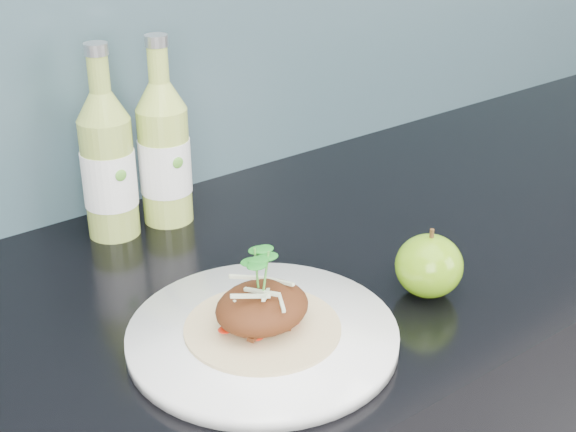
{
  "coord_description": "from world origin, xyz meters",
  "views": [
    {
      "loc": [
        -0.46,
        1.01,
        1.38
      ],
      "look_at": [
        0.02,
        1.64,
        1.0
      ],
      "focal_mm": 50.0,
      "sensor_mm": 36.0,
      "label": 1
    }
  ],
  "objects_px": {
    "dinner_plate": "(263,336)",
    "green_apple": "(429,266)",
    "cider_bottle_right": "(164,153)",
    "cider_bottle_left": "(108,165)"
  },
  "relations": [
    {
      "from": "green_apple",
      "to": "cider_bottle_right",
      "type": "height_order",
      "value": "cider_bottle_right"
    },
    {
      "from": "dinner_plate",
      "to": "green_apple",
      "type": "xyz_separation_m",
      "value": [
        0.21,
        -0.04,
        0.03
      ]
    },
    {
      "from": "dinner_plate",
      "to": "green_apple",
      "type": "height_order",
      "value": "green_apple"
    },
    {
      "from": "dinner_plate",
      "to": "cider_bottle_left",
      "type": "height_order",
      "value": "cider_bottle_left"
    },
    {
      "from": "dinner_plate",
      "to": "cider_bottle_left",
      "type": "bearing_deg",
      "value": 91.17
    },
    {
      "from": "dinner_plate",
      "to": "green_apple",
      "type": "bearing_deg",
      "value": -10.23
    },
    {
      "from": "dinner_plate",
      "to": "cider_bottle_right",
      "type": "relative_size",
      "value": 1.26
    },
    {
      "from": "cider_bottle_right",
      "to": "green_apple",
      "type": "bearing_deg",
      "value": -61.78
    },
    {
      "from": "green_apple",
      "to": "cider_bottle_left",
      "type": "distance_m",
      "value": 0.42
    },
    {
      "from": "green_apple",
      "to": "cider_bottle_right",
      "type": "relative_size",
      "value": 0.37
    }
  ]
}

